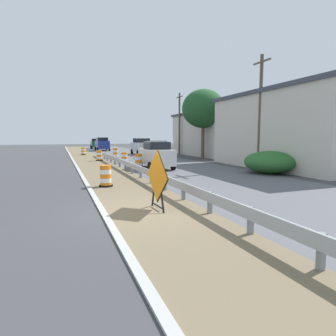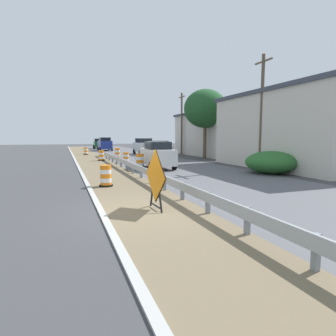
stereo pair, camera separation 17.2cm
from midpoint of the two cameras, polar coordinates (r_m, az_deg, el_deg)
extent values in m
plane|color=#3D3D3F|center=(9.49, -4.81, -8.45)|extent=(160.00, 160.00, 0.00)
cube|color=#706047|center=(9.60, -2.40, -8.23)|extent=(3.23, 120.00, 0.01)
cube|color=#56565B|center=(12.50, 23.15, -5.30)|extent=(8.06, 120.00, 0.00)
cube|color=#ADADA8|center=(9.24, -12.70, -8.98)|extent=(0.20, 120.00, 0.11)
cube|color=#999EA3|center=(12.67, -0.66, -2.10)|extent=(0.08, 46.96, 0.32)
cube|color=slate|center=(6.00, 28.47, -14.72)|extent=(0.12, 0.12, 0.70)
cube|color=slate|center=(7.42, 16.37, -10.16)|extent=(0.12, 0.12, 0.70)
cube|color=slate|center=(9.08, 8.60, -6.92)|extent=(0.12, 0.12, 0.70)
cube|color=slate|center=(10.86, 3.38, -4.63)|extent=(0.12, 0.12, 0.70)
cube|color=slate|center=(12.73, -0.32, -2.98)|extent=(0.12, 0.12, 0.70)
cube|color=slate|center=(14.64, -3.06, -1.74)|extent=(0.12, 0.12, 0.70)
cube|color=slate|center=(16.58, -5.16, -0.79)|extent=(0.12, 0.12, 0.70)
cube|color=slate|center=(18.55, -6.81, -0.04)|extent=(0.12, 0.12, 0.70)
cube|color=slate|center=(20.53, -8.15, 0.57)|extent=(0.12, 0.12, 0.70)
cube|color=slate|center=(22.52, -9.25, 1.07)|extent=(0.12, 0.12, 0.70)
cube|color=slate|center=(24.52, -10.18, 1.49)|extent=(0.12, 0.12, 0.70)
cube|color=slate|center=(26.52, -10.96, 1.84)|extent=(0.12, 0.12, 0.70)
cube|color=slate|center=(28.53, -11.63, 2.14)|extent=(0.12, 0.12, 0.70)
cube|color=slate|center=(30.55, -12.22, 2.41)|extent=(0.12, 0.12, 0.70)
cube|color=slate|center=(32.57, -12.73, 2.64)|extent=(0.12, 0.12, 0.70)
cube|color=slate|center=(34.59, -13.18, 2.84)|extent=(0.12, 0.12, 0.70)
cube|color=black|center=(9.12, -1.14, -5.66)|extent=(0.07, 0.39, 1.06)
cube|color=black|center=(9.76, -2.69, -4.86)|extent=(0.07, 0.39, 1.06)
cube|color=black|center=(9.53, -1.93, -7.62)|extent=(0.08, 0.72, 0.04)
cube|color=orange|center=(9.33, -2.07, -1.56)|extent=(0.12, 1.72, 1.72)
cube|color=black|center=(9.33, -1.97, -1.56)|extent=(0.10, 1.82, 1.82)
cylinder|color=orange|center=(14.07, -12.07, -3.23)|extent=(0.53, 0.53, 0.21)
cylinder|color=white|center=(14.03, -12.09, -2.39)|extent=(0.53, 0.53, 0.21)
cylinder|color=orange|center=(14.00, -12.11, -1.55)|extent=(0.53, 0.53, 0.21)
cylinder|color=white|center=(13.98, -12.13, -0.70)|extent=(0.53, 0.53, 0.21)
cylinder|color=orange|center=(13.95, -12.15, 0.15)|extent=(0.53, 0.53, 0.21)
cylinder|color=black|center=(14.08, -12.06, -3.49)|extent=(0.66, 0.66, 0.08)
cylinder|color=orange|center=(21.21, -5.45, 0.15)|extent=(0.56, 0.56, 0.23)
cylinder|color=white|center=(21.18, -5.46, 0.75)|extent=(0.56, 0.56, 0.23)
cylinder|color=orange|center=(21.16, -5.46, 1.36)|extent=(0.56, 0.56, 0.23)
cylinder|color=white|center=(21.14, -5.47, 1.97)|extent=(0.56, 0.56, 0.23)
cylinder|color=orange|center=(21.13, -5.48, 2.57)|extent=(0.56, 0.56, 0.23)
cylinder|color=black|center=(21.21, -5.45, -0.05)|extent=(0.70, 0.70, 0.08)
cylinder|color=orange|center=(26.04, -8.28, 1.25)|extent=(0.54, 0.54, 0.19)
cylinder|color=white|center=(26.03, -8.29, 1.67)|extent=(0.54, 0.54, 0.19)
cylinder|color=orange|center=(26.01, -8.29, 2.10)|extent=(0.54, 0.54, 0.19)
cylinder|color=white|center=(26.00, -8.30, 2.52)|extent=(0.54, 0.54, 0.19)
cylinder|color=orange|center=(25.98, -8.31, 2.95)|extent=(0.54, 0.54, 0.19)
cylinder|color=black|center=(26.05, -8.28, 1.12)|extent=(0.67, 0.67, 0.08)
cylinder|color=orange|center=(28.78, -13.15, 1.64)|extent=(0.55, 0.55, 0.20)
cylinder|color=white|center=(28.76, -13.16, 2.04)|extent=(0.55, 0.55, 0.20)
cylinder|color=orange|center=(28.75, -13.17, 2.44)|extent=(0.55, 0.55, 0.20)
cylinder|color=white|center=(28.73, -13.18, 2.84)|extent=(0.55, 0.55, 0.20)
cylinder|color=orange|center=(28.72, -13.19, 3.24)|extent=(0.55, 0.55, 0.20)
cylinder|color=black|center=(28.78, -13.15, 1.52)|extent=(0.69, 0.69, 0.08)
cylinder|color=orange|center=(31.38, -10.00, 2.13)|extent=(0.55, 0.55, 0.23)
cylinder|color=white|center=(31.36, -10.01, 2.54)|extent=(0.55, 0.55, 0.23)
cylinder|color=orange|center=(31.35, -10.01, 2.95)|extent=(0.55, 0.55, 0.23)
cylinder|color=white|center=(31.33, -10.02, 3.36)|extent=(0.55, 0.55, 0.23)
cylinder|color=orange|center=(31.32, -10.03, 3.77)|extent=(0.55, 0.55, 0.23)
cylinder|color=black|center=(31.38, -10.00, 1.99)|extent=(0.68, 0.68, 0.08)
cylinder|color=orange|center=(38.38, -16.12, 2.72)|extent=(0.52, 0.52, 0.19)
cylinder|color=white|center=(38.37, -16.13, 3.01)|extent=(0.52, 0.52, 0.19)
cylinder|color=orange|center=(38.36, -16.14, 3.30)|extent=(0.52, 0.52, 0.19)
cylinder|color=white|center=(38.35, -16.15, 3.59)|extent=(0.52, 0.52, 0.19)
cylinder|color=orange|center=(38.34, -16.16, 3.88)|extent=(0.52, 0.52, 0.19)
cylinder|color=black|center=(38.38, -16.12, 2.64)|extent=(0.65, 0.65, 0.08)
cube|color=#195128|center=(55.93, -13.73, 4.67)|extent=(1.87, 4.17, 1.07)
cube|color=black|center=(55.75, -13.74, 5.50)|extent=(1.63, 1.94, 0.56)
cylinder|color=black|center=(57.23, -14.70, 4.15)|extent=(0.24, 0.65, 0.64)
cylinder|color=black|center=(57.38, -12.96, 4.20)|extent=(0.24, 0.65, 0.64)
cylinder|color=black|center=(54.53, -14.51, 4.05)|extent=(0.24, 0.65, 0.64)
cylinder|color=black|center=(54.68, -12.68, 4.10)|extent=(0.24, 0.65, 0.64)
cube|color=silver|center=(30.74, -1.75, 3.50)|extent=(2.11, 4.42, 1.05)
cube|color=black|center=(30.87, -1.85, 5.01)|extent=(1.83, 2.06, 0.56)
cylinder|color=black|center=(29.70, 0.84, 2.38)|extent=(0.24, 0.65, 0.64)
cylinder|color=black|center=(29.13, -2.78, 2.30)|extent=(0.24, 0.65, 0.64)
cylinder|color=black|center=(32.42, -0.81, 2.73)|extent=(0.24, 0.65, 0.64)
cylinder|color=black|center=(31.90, -4.15, 2.65)|extent=(0.24, 0.65, 0.64)
cube|color=navy|center=(48.63, -12.56, 4.61)|extent=(1.87, 4.60, 1.32)
cube|color=black|center=(48.42, -12.56, 5.72)|extent=(1.68, 2.12, 0.56)
cylinder|color=black|center=(50.04, -13.84, 3.86)|extent=(0.22, 0.64, 0.64)
cylinder|color=black|center=(50.29, -11.73, 3.93)|extent=(0.22, 0.64, 0.64)
cylinder|color=black|center=(47.03, -13.41, 3.72)|extent=(0.22, 0.64, 0.64)
cylinder|color=black|center=(47.29, -11.17, 3.79)|extent=(0.22, 0.64, 0.64)
cube|color=silver|center=(38.04, -4.74, 4.21)|extent=(2.07, 4.43, 1.25)
cube|color=black|center=(38.18, -4.83, 5.57)|extent=(1.81, 2.06, 0.56)
cylinder|color=black|center=(37.00, -2.62, 3.19)|extent=(0.24, 0.65, 0.64)
cylinder|color=black|center=(36.40, -5.52, 3.11)|extent=(0.24, 0.65, 0.64)
cylinder|color=black|center=(39.73, -4.00, 3.40)|extent=(0.24, 0.65, 0.64)
cylinder|color=black|center=(39.18, -6.72, 3.33)|extent=(0.24, 0.65, 0.64)
cube|color=silver|center=(21.43, -1.97, 2.33)|extent=(1.85, 4.37, 1.14)
cube|color=black|center=(21.22, -1.84, 4.59)|extent=(1.61, 2.03, 0.56)
cylinder|color=black|center=(22.63, -5.09, 1.08)|extent=(0.24, 0.65, 0.64)
cylinder|color=black|center=(23.09, -0.93, 1.21)|extent=(0.24, 0.65, 0.64)
cylinder|color=black|center=(19.88, -3.15, 0.34)|extent=(0.24, 0.65, 0.64)
cylinder|color=black|center=(20.41, 1.51, 0.51)|extent=(0.24, 0.65, 0.64)
cube|color=beige|center=(24.18, 24.54, 6.70)|extent=(6.86, 12.35, 5.55)
cube|color=#3D424C|center=(24.39, 24.87, 13.58)|extent=(7.13, 12.84, 0.30)
cube|color=beige|center=(36.88, 11.32, 6.52)|extent=(8.44, 12.33, 5.10)
cube|color=#3D424C|center=(36.99, 11.41, 10.70)|extent=(8.77, 12.82, 0.30)
cylinder|color=brown|center=(21.85, 18.58, 10.50)|extent=(0.24, 0.24, 8.20)
cube|color=brown|center=(22.42, 18.94, 19.70)|extent=(0.12, 1.80, 0.10)
cylinder|color=brown|center=(37.52, 2.90, 8.84)|extent=(0.24, 0.24, 7.99)
cube|color=brown|center=(37.82, 2.93, 14.14)|extent=(0.12, 1.80, 0.10)
ellipsoid|color=#286028|center=(19.69, 20.31, 1.10)|extent=(3.29, 3.29, 1.47)
cylinder|color=brown|center=(31.07, 7.58, 5.18)|extent=(0.36, 0.36, 3.53)
ellipsoid|color=#1E4C23|center=(31.20, 7.68, 11.79)|extent=(4.57, 4.57, 4.11)
camera|label=1|loc=(0.09, -89.65, 0.04)|focal=30.19mm
camera|label=2|loc=(0.09, 90.35, -0.04)|focal=30.19mm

